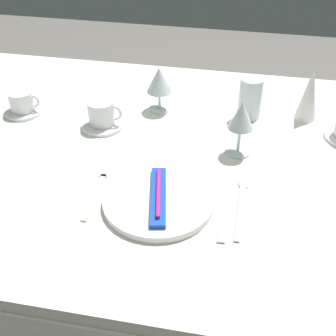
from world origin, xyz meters
TOP-DOWN VIEW (x-y plane):
  - ground_plane at (0.00, 0.00)m, footprint 6.00×6.00m
  - dining_table at (0.00, 0.00)m, footprint 1.80×1.11m
  - dinner_plate at (0.01, -0.22)m, footprint 0.27×0.27m
  - toothbrush_package at (0.01, -0.22)m, footprint 0.08×0.21m
  - fork_outer at (-0.15, -0.20)m, footprint 0.03×0.21m
  - dinner_knife at (0.17, -0.21)m, footprint 0.02×0.23m
  - spoon_soup at (0.20, -0.17)m, footprint 0.03×0.23m
  - saucer_right at (-0.23, 0.10)m, footprint 0.13×0.13m
  - coffee_cup_right at (-0.23, 0.10)m, footprint 0.10×0.08m
  - saucer_far at (-0.50, 0.13)m, footprint 0.12×0.12m
  - coffee_cup_far at (-0.50, 0.13)m, footprint 0.10×0.08m
  - wine_glass_centre at (-0.08, 0.23)m, footprint 0.08×0.08m
  - wine_glass_right at (0.18, 0.04)m, footprint 0.07×0.07m
  - drink_tumbler at (0.19, 0.24)m, footprint 0.07×0.07m
  - napkin_folded at (0.37, 0.26)m, footprint 0.07×0.07m

SIDE VIEW (x-z plane):
  - ground_plane at x=0.00m, z-range 0.00..0.00m
  - dining_table at x=0.00m, z-range 0.29..1.03m
  - fork_outer at x=-0.15m, z-range 0.74..0.74m
  - spoon_soup at x=0.20m, z-range 0.74..0.75m
  - dinner_knife at x=0.17m, z-range 0.74..0.74m
  - saucer_right at x=-0.23m, z-range 0.74..0.75m
  - saucer_far at x=-0.50m, z-range 0.74..0.75m
  - dinner_plate at x=0.01m, z-range 0.74..0.76m
  - toothbrush_package at x=0.01m, z-range 0.75..0.78m
  - coffee_cup_far at x=-0.50m, z-range 0.75..0.81m
  - coffee_cup_right at x=-0.23m, z-range 0.75..0.82m
  - drink_tumbler at x=0.19m, z-range 0.73..0.86m
  - napkin_folded at x=0.37m, z-range 0.74..0.91m
  - wine_glass_centre at x=-0.08m, z-range 0.77..0.91m
  - wine_glass_right at x=0.18m, z-range 0.77..0.93m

